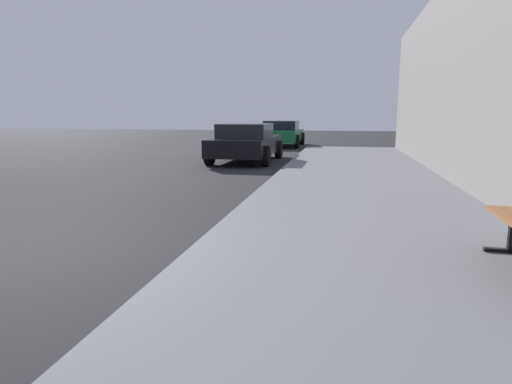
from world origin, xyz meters
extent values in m
cube|color=slate|center=(4.00, 0.00, 0.07)|extent=(4.00, 32.00, 0.15)
cube|color=black|center=(5.32, 1.01, 0.38)|extent=(0.06, 0.06, 0.45)
cube|color=black|center=(5.32, 1.01, 0.17)|extent=(0.50, 0.07, 0.04)
cube|color=black|center=(0.40, 10.51, 0.54)|extent=(1.79, 4.21, 0.55)
cube|color=black|center=(0.40, 10.30, 1.04)|extent=(1.57, 1.89, 0.45)
cylinder|color=black|center=(-0.50, 11.86, 0.32)|extent=(0.22, 0.64, 0.64)
cylinder|color=black|center=(1.29, 11.86, 0.32)|extent=(0.22, 0.64, 0.64)
cylinder|color=black|center=(-0.50, 9.16, 0.32)|extent=(0.22, 0.64, 0.64)
cylinder|color=black|center=(1.29, 9.16, 0.32)|extent=(0.22, 0.64, 0.64)
cube|color=#196638|center=(0.57, 17.94, 0.54)|extent=(1.78, 4.18, 0.55)
cube|color=black|center=(0.57, 17.73, 1.04)|extent=(1.57, 1.88, 0.45)
cylinder|color=black|center=(-0.32, 19.28, 0.32)|extent=(0.22, 0.64, 0.64)
cylinder|color=black|center=(1.46, 19.28, 0.32)|extent=(0.22, 0.64, 0.64)
cylinder|color=black|center=(-0.32, 16.60, 0.32)|extent=(0.22, 0.64, 0.64)
cylinder|color=black|center=(1.46, 16.60, 0.32)|extent=(0.22, 0.64, 0.64)
camera|label=1|loc=(3.58, -3.68, 1.56)|focal=30.06mm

